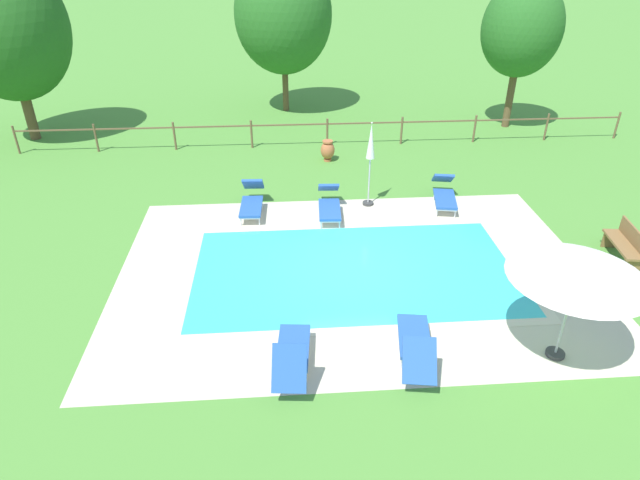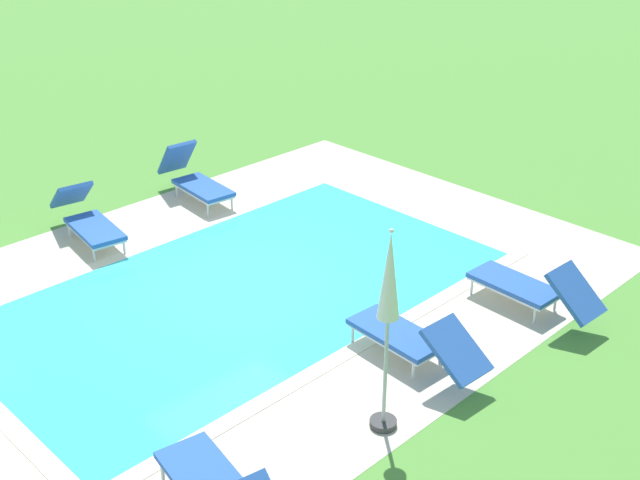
{
  "view_description": "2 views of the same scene",
  "coord_description": "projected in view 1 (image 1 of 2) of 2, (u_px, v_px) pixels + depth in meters",
  "views": [
    {
      "loc": [
        -1.65,
        -10.89,
        7.17
      ],
      "look_at": [
        -0.8,
        0.5,
        0.6
      ],
      "focal_mm": 30.4,
      "sensor_mm": 36.0,
      "label": 1
    },
    {
      "loc": [
        6.68,
        8.42,
        6.15
      ],
      "look_at": [
        -0.85,
        0.77,
        0.82
      ],
      "focal_mm": 45.83,
      "sensor_mm": 36.0,
      "label": 2
    }
  ],
  "objects": [
    {
      "name": "ground_plane",
      "position": [
        355.0,
        271.0,
        13.09
      ],
      "size": [
        160.0,
        160.0,
        0.0
      ],
      "primitive_type": "plane",
      "color": "#518E38"
    },
    {
      "name": "pool_deck_paving",
      "position": [
        355.0,
        270.0,
        13.09
      ],
      "size": [
        11.29,
        7.87,
        0.01
      ],
      "primitive_type": "cube",
      "color": "beige",
      "rests_on": "ground"
    },
    {
      "name": "swimming_pool_water",
      "position": [
        355.0,
        270.0,
        13.09
      ],
      "size": [
        7.68,
        4.26,
        0.01
      ],
      "primitive_type": "cube",
      "color": "#38C6D1",
      "rests_on": "ground"
    },
    {
      "name": "pool_coping_rim",
      "position": [
        355.0,
        270.0,
        13.09
      ],
      "size": [
        8.16,
        4.74,
        0.01
      ],
      "color": "beige",
      "rests_on": "ground"
    },
    {
      "name": "sun_lounger_north_near_steps",
      "position": [
        329.0,
        203.0,
        15.46
      ],
      "size": [
        0.71,
        2.05,
        0.81
      ],
      "color": "#2856A8",
      "rests_on": "ground"
    },
    {
      "name": "sun_lounger_north_mid",
      "position": [
        416.0,
        344.0,
        10.22
      ],
      "size": [
        0.89,
        2.04,
        0.88
      ],
      "color": "#2856A8",
      "rests_on": "ground"
    },
    {
      "name": "sun_lounger_north_far",
      "position": [
        252.0,
        200.0,
        15.62
      ],
      "size": [
        0.68,
        2.0,
        0.87
      ],
      "color": "#2856A8",
      "rests_on": "ground"
    },
    {
      "name": "sun_lounger_north_end",
      "position": [
        292.0,
        354.0,
        9.94
      ],
      "size": [
        0.77,
        1.89,
        1.0
      ],
      "color": "#2856A8",
      "rests_on": "ground"
    },
    {
      "name": "sun_lounger_south_near_corner",
      "position": [
        444.0,
        193.0,
        16.06
      ],
      "size": [
        0.96,
        2.09,
        0.82
      ],
      "color": "#2856A8",
      "rests_on": "ground"
    },
    {
      "name": "patio_umbrella_open_foreground",
      "position": [
        579.0,
        268.0,
        9.49
      ],
      "size": [
        2.48,
        2.48,
        2.26
      ],
      "color": "#383838",
      "rests_on": "ground"
    },
    {
      "name": "patio_umbrella_closed_row_west",
      "position": [
        371.0,
        150.0,
        15.37
      ],
      "size": [
        0.32,
        0.32,
        2.54
      ],
      "color": "#383838",
      "rests_on": "ground"
    },
    {
      "name": "wooden_bench_lawn_side",
      "position": [
        626.0,
        244.0,
        13.28
      ],
      "size": [
        0.66,
        1.55,
        0.87
      ],
      "color": "olive",
      "rests_on": "ground"
    },
    {
      "name": "terracotta_urn_near_fence",
      "position": [
        328.0,
        150.0,
        19.09
      ],
      "size": [
        0.49,
        0.49,
        0.75
      ],
      "color": "#B7663D",
      "rests_on": "ground"
    },
    {
      "name": "perimeter_fence",
      "position": [
        327.0,
        128.0,
        20.3
      ],
      "size": [
        22.79,
        0.08,
        1.05
      ],
      "color": "brown",
      "rests_on": "ground"
    },
    {
      "name": "tree_far_west",
      "position": [
        6.0,
        28.0,
        19.3
      ],
      "size": [
        4.3,
        4.3,
        6.69
      ],
      "color": "brown",
      "rests_on": "ground"
    },
    {
      "name": "tree_west_mid",
      "position": [
        522.0,
        29.0,
        20.76
      ],
      "size": [
        3.06,
        3.06,
        5.69
      ],
      "color": "brown",
      "rests_on": "ground"
    },
    {
      "name": "tree_centre",
      "position": [
        283.0,
        15.0,
        22.65
      ],
      "size": [
        4.1,
        4.1,
        6.48
      ],
      "color": "brown",
      "rests_on": "ground"
    }
  ]
}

